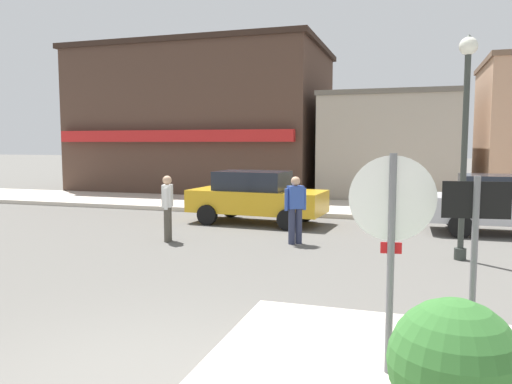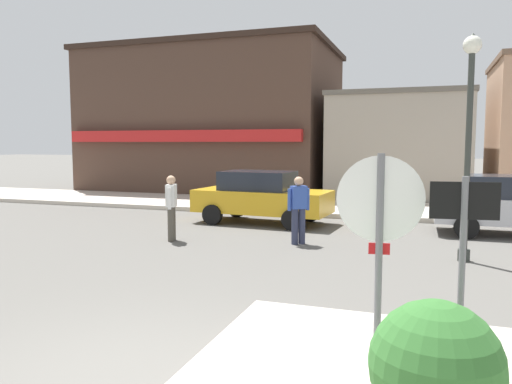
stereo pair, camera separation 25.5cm
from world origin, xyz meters
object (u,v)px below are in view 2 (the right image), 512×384
at_px(one_way_sign, 462,261).
at_px(parked_car_nearest, 261,196).
at_px(pedestrian_crossing_near, 299,208).
at_px(lamp_post, 470,115).
at_px(stop_sign, 379,236).
at_px(pedestrian_crossing_far, 171,206).

xyz_separation_m(one_way_sign, parked_car_nearest, (-5.01, 9.25, -0.52)).
bearing_deg(pedestrian_crossing_near, lamp_post, -8.77).
distance_m(stop_sign, pedestrian_crossing_near, 7.04).
bearing_deg(pedestrian_crossing_near, pedestrian_crossing_far, -168.51).
height_order(one_way_sign, lamp_post, lamp_post).
relative_size(one_way_sign, pedestrian_crossing_far, 1.30).
relative_size(one_way_sign, lamp_post, 0.46).
bearing_deg(parked_car_nearest, lamp_post, -30.72).
distance_m(one_way_sign, lamp_post, 6.25).
distance_m(lamp_post, pedestrian_crossing_far, 6.98).
xyz_separation_m(lamp_post, pedestrian_crossing_near, (-3.61, 0.56, -2.09)).
relative_size(pedestrian_crossing_near, pedestrian_crossing_far, 1.00).
bearing_deg(one_way_sign, lamp_post, 85.98).
distance_m(stop_sign, parked_car_nearest, 10.21).
bearing_deg(lamp_post, one_way_sign, -94.02).
bearing_deg(parked_car_nearest, one_way_sign, -61.54).
xyz_separation_m(stop_sign, lamp_post, (1.16, 6.01, 1.44)).
bearing_deg(pedestrian_crossing_far, pedestrian_crossing_near, 11.49).
distance_m(stop_sign, lamp_post, 6.29).
bearing_deg(parked_car_nearest, stop_sign, -65.17).
height_order(stop_sign, parked_car_nearest, stop_sign).
bearing_deg(lamp_post, pedestrian_crossing_near, 171.23).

